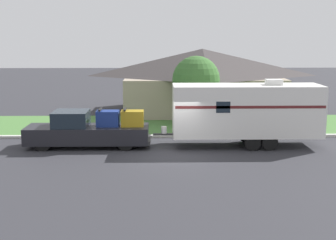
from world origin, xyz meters
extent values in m
plane|color=#2D2D33|center=(0.00, 0.00, 0.00)|extent=(120.00, 120.00, 0.00)
cube|color=beige|center=(0.00, 3.75, 0.07)|extent=(80.00, 0.30, 0.14)
cube|color=#477538|center=(0.00, 7.40, 0.01)|extent=(80.00, 7.00, 0.03)
cube|color=gray|center=(2.53, 12.89, 1.35)|extent=(11.36, 7.68, 2.69)
pyramid|color=#3D3838|center=(2.53, 12.89, 3.70)|extent=(12.27, 8.29, 2.02)
cube|color=#4C3828|center=(2.53, 9.08, 1.05)|extent=(1.00, 0.06, 2.10)
cylinder|color=black|center=(-6.58, 0.78, 0.43)|extent=(0.87, 0.28, 0.87)
cylinder|color=black|center=(-6.58, 2.38, 0.43)|extent=(0.87, 0.28, 0.87)
cylinder|color=black|center=(-2.44, 0.78, 0.43)|extent=(0.87, 0.28, 0.87)
cylinder|color=black|center=(-2.44, 2.38, 0.43)|extent=(0.87, 0.28, 0.87)
cube|color=black|center=(-5.89, 1.58, 0.67)|extent=(3.40, 1.96, 0.86)
cube|color=#19232D|center=(-5.28, 1.58, 1.49)|extent=(1.77, 1.80, 0.79)
cube|color=black|center=(-2.75, 1.58, 0.67)|extent=(2.88, 1.96, 0.86)
cube|color=#333333|center=(-1.24, 1.58, 0.36)|extent=(0.12, 1.77, 0.20)
cube|color=navy|center=(-3.38, 1.58, 1.49)|extent=(1.15, 0.82, 0.80)
cube|color=black|center=(-3.75, 1.58, 1.97)|extent=(0.10, 0.91, 0.08)
cube|color=olive|center=(-2.11, 1.58, 1.49)|extent=(1.15, 0.82, 0.80)
cube|color=black|center=(-2.48, 1.58, 1.97)|extent=(0.10, 0.91, 0.08)
cylinder|color=black|center=(3.96, 0.60, 0.40)|extent=(0.80, 0.22, 0.80)
cylinder|color=black|center=(3.96, 2.57, 0.40)|extent=(0.80, 0.22, 0.80)
cylinder|color=black|center=(4.83, 0.60, 0.40)|extent=(0.80, 0.22, 0.80)
cylinder|color=black|center=(4.83, 2.57, 0.40)|extent=(0.80, 0.22, 0.80)
cube|color=silver|center=(3.79, 1.58, 1.91)|extent=(7.61, 2.24, 2.62)
cube|color=#5B1E1E|center=(3.79, 0.45, 2.23)|extent=(7.46, 0.01, 0.14)
cube|color=#383838|center=(-0.54, 1.58, 0.65)|extent=(1.04, 0.12, 0.10)
cylinder|color=silver|center=(-0.48, 1.58, 0.88)|extent=(0.28, 0.28, 0.36)
cube|color=silver|center=(5.16, 1.58, 3.35)|extent=(0.80, 0.68, 0.28)
cube|color=#19232D|center=(2.42, 0.45, 2.23)|extent=(0.70, 0.01, 0.56)
cylinder|color=brown|center=(5.09, 4.49, 0.51)|extent=(0.09, 0.09, 1.03)
cube|color=black|center=(5.09, 4.49, 1.14)|extent=(0.48, 0.20, 0.22)
cylinder|color=brown|center=(1.62, 7.29, 0.90)|extent=(0.24, 0.24, 1.81)
sphere|color=#38662D|center=(1.62, 7.29, 2.94)|extent=(3.02, 3.02, 3.02)
camera|label=1|loc=(-0.77, -22.18, 5.75)|focal=50.00mm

